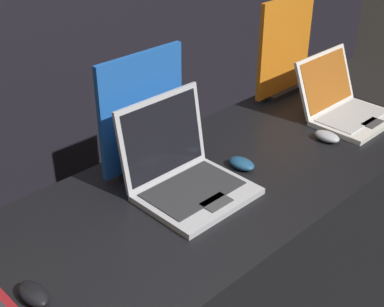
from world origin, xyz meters
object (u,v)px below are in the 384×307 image
promo_stand_middle (142,116)px  mouse_back (327,137)px  mouse_front (33,294)px  laptop_back (344,104)px  promo_stand_back (284,50)px  mouse_middle (242,164)px  laptop_middle (183,172)px

promo_stand_middle → mouse_back: size_ratio=4.04×
mouse_front → mouse_back: size_ratio=1.06×
laptop_back → promo_stand_back: promo_stand_back is taller
laptop_back → promo_stand_back: 0.35m
mouse_middle → laptop_back: (0.60, -0.03, 0.04)m
promo_stand_middle → promo_stand_back: 0.84m
mouse_middle → laptop_back: size_ratio=0.30×
laptop_middle → mouse_back: laptop_middle is taller
promo_stand_middle → laptop_back: 0.90m
mouse_front → promo_stand_middle: 0.69m
laptop_back → mouse_back: 0.23m
mouse_middle → promo_stand_middle: (-0.24, 0.24, 0.18)m
mouse_middle → promo_stand_middle: promo_stand_middle is taller
laptop_middle → promo_stand_middle: size_ratio=0.82×
mouse_back → promo_stand_back: 0.49m
laptop_middle → promo_stand_middle: (0.00, 0.20, 0.13)m
mouse_middle → promo_stand_middle: bearing=135.1°
laptop_middle → laptop_back: laptop_middle is taller
mouse_front → mouse_back: (1.22, -0.05, 0.00)m
mouse_front → promo_stand_middle: (0.60, 0.29, 0.18)m
mouse_back → laptop_middle: bearing=167.4°
mouse_front → laptop_back: bearing=0.9°
laptop_middle → promo_stand_back: (0.84, 0.25, 0.14)m
mouse_front → promo_stand_back: promo_stand_back is taller
laptop_middle → mouse_middle: bearing=-10.1°
promo_stand_middle → mouse_back: bearing=-28.3°
laptop_middle → promo_stand_back: 0.89m
mouse_middle → laptop_back: 0.60m
mouse_middle → mouse_back: mouse_back is taller
mouse_middle → promo_stand_middle: size_ratio=0.24×
mouse_back → promo_stand_back: (0.22, 0.39, 0.19)m
laptop_middle → promo_stand_middle: 0.24m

